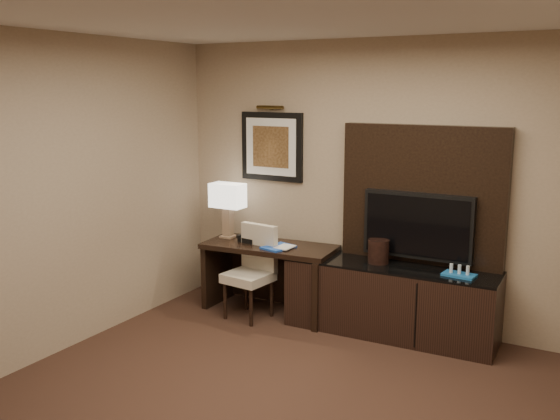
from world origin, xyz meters
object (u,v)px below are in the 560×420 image
Objects in this scene: desk_chair at (248,276)px; table_lamp at (228,210)px; credenza at (390,300)px; desk_phone at (251,237)px; tv at (418,226)px; desk at (270,279)px; minibar_tray at (459,271)px; ice_bucket at (379,251)px.

desk_chair is 1.45× the size of table_lamp.
credenza is 1.54m from desk_phone.
desk is at bearing -172.50° from tv.
desk is 1.60m from tv.
desk_chair is 2.01m from minibar_tray.
minibar_tray is at bearing 12.12° from desk_phone.
desk is at bearing -179.81° from minibar_tray.
table_lamp is (-1.79, 0.00, 0.67)m from credenza.
desk is 1.55× the size of desk_chair.
minibar_tray is at bearing -4.28° from desk.
desk is 0.69× the size of credenza.
ice_bucket is (1.23, 0.30, 0.34)m from desk_chair.
tv is 5.03× the size of desk_phone.
table_lamp reaches higher than desk_phone.
ice_bucket is (1.65, 0.00, -0.23)m from table_lamp.
ice_bucket is at bearing -1.54° from desk.
ice_bucket reaches higher than desk.
desk_chair is (-1.55, -0.43, -0.59)m from tv.
desk_chair is (-1.36, -0.29, 0.10)m from credenza.
desk_phone is (-0.23, 0.01, 0.40)m from desk.
desk_chair is 1.31m from ice_bucket.
desk_phone is at bearing -173.78° from tv.
ice_bucket is (1.13, 0.06, 0.42)m from desk.
credenza is 8.88× the size of ice_bucket.
tv is 0.43m from ice_bucket.
minibar_tray reaches higher than credenza.
desk_phone is 2.10m from minibar_tray.
ice_bucket is (-0.32, -0.13, -0.25)m from tv.
table_lamp is 0.39m from desk_phone.
table_lamp is at bearing 152.46° from desk_chair.
minibar_tray is at bearing -5.47° from credenza.
desk is 1.20m from ice_bucket.
credenza is 1.39m from desk_chair.
desk_chair is at bearing -51.46° from desk_phone.
credenza is at bearing 175.97° from minibar_tray.
credenza is at bearing -2.20° from desk.
ice_bucket reaches higher than minibar_tray.
minibar_tray is (2.40, -0.05, -0.29)m from table_lamp.
desk_chair reaches higher than credenza.
minibar_tray is (0.75, -0.05, -0.06)m from ice_bucket.
desk_phone reaches higher than minibar_tray.
tv is 1.69× the size of table_lamp.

